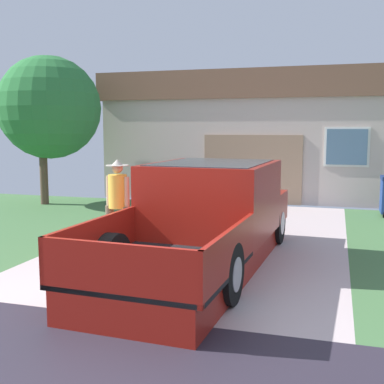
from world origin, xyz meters
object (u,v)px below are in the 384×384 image
handbag (108,251)px  front_yard_tree (46,106)px  pickup_truck (209,217)px  house_with_garage (248,135)px  person_with_hat (118,201)px

handbag → front_yard_tree: bearing=130.7°
pickup_truck → front_yard_tree: (-6.25, 4.91, 2.13)m
house_with_garage → front_yard_tree: 6.84m
person_with_hat → house_with_garage: 9.38m
pickup_truck → house_with_garage: house_with_garage is taller
handbag → front_yard_tree: front_yard_tree is taller
front_yard_tree → pickup_truck: bearing=-38.1°
person_with_hat → handbag: size_ratio=3.83×
pickup_truck → front_yard_tree: size_ratio=1.29×
pickup_truck → handbag: 1.84m
handbag → front_yard_tree: size_ratio=0.10×
handbag → house_with_garage: (0.71, 9.57, 1.87)m
handbag → house_with_garage: house_with_garage is taller
person_with_hat → front_yard_tree: front_yard_tree is taller
handbag → house_with_garage: size_ratio=0.05×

